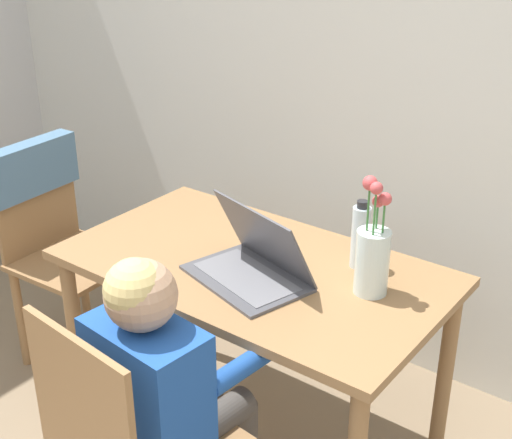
% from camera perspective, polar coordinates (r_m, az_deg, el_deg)
% --- Properties ---
extents(wall_back, '(6.40, 0.05, 2.50)m').
position_cam_1_polar(wall_back, '(2.59, 13.66, 12.70)').
color(wall_back, silver).
rests_on(wall_back, ground_plane).
extents(dining_table, '(1.20, 0.68, 0.71)m').
position_cam_1_polar(dining_table, '(2.26, -0.22, -5.60)').
color(dining_table, olive).
rests_on(dining_table, ground_plane).
extents(chair_spare, '(0.45, 0.42, 0.90)m').
position_cam_1_polar(chair_spare, '(2.89, -16.14, 0.14)').
color(chair_spare, olive).
rests_on(chair_spare, ground_plane).
extents(person_seated, '(0.35, 0.45, 1.00)m').
position_cam_1_polar(person_seated, '(1.87, -7.31, -12.54)').
color(person_seated, '#1E4C9E').
rests_on(person_seated, ground_plane).
extents(laptop, '(0.42, 0.33, 0.23)m').
position_cam_1_polar(laptop, '(2.12, -0.20, -3.38)').
color(laptop, '#4C4C51').
rests_on(laptop, dining_table).
extents(flower_vase, '(0.10, 0.10, 0.36)m').
position_cam_1_polar(flower_vase, '(2.04, 9.31, -2.83)').
color(flower_vase, silver).
rests_on(flower_vase, dining_table).
extents(water_bottle, '(0.06, 0.06, 0.22)m').
position_cam_1_polar(water_bottle, '(2.18, 8.35, -1.32)').
color(water_bottle, silver).
rests_on(water_bottle, dining_table).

